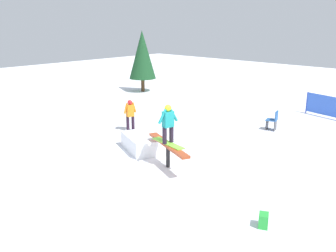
{
  "coord_description": "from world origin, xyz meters",
  "views": [
    {
      "loc": [
        7.93,
        -8.44,
        4.73
      ],
      "look_at": [
        0.0,
        0.0,
        1.41
      ],
      "focal_mm": 40.0,
      "sensor_mm": 36.0,
      "label": 1
    }
  ],
  "objects_px": {
    "main_rider_on_rail": "(168,125)",
    "folding_chair": "(273,121)",
    "bystander_orange": "(130,114)",
    "rail_feature": "(168,147)",
    "pine_tree_near": "(142,55)",
    "backpack_on_snow": "(263,220)"
  },
  "relations": [
    {
      "from": "bystander_orange",
      "to": "folding_chair",
      "type": "distance_m",
      "value": 6.26
    },
    {
      "from": "main_rider_on_rail",
      "to": "bystander_orange",
      "type": "height_order",
      "value": "main_rider_on_rail"
    },
    {
      "from": "main_rider_on_rail",
      "to": "folding_chair",
      "type": "relative_size",
      "value": 1.7
    },
    {
      "from": "folding_chair",
      "to": "rail_feature",
      "type": "bearing_deg",
      "value": -18.04
    },
    {
      "from": "bystander_orange",
      "to": "folding_chair",
      "type": "height_order",
      "value": "bystander_orange"
    },
    {
      "from": "bystander_orange",
      "to": "main_rider_on_rail",
      "type": "bearing_deg",
      "value": 81.22
    },
    {
      "from": "main_rider_on_rail",
      "to": "pine_tree_near",
      "type": "distance_m",
      "value": 13.61
    },
    {
      "from": "backpack_on_snow",
      "to": "pine_tree_near",
      "type": "relative_size",
      "value": 0.08
    },
    {
      "from": "bystander_orange",
      "to": "pine_tree_near",
      "type": "xyz_separation_m",
      "value": [
        -6.41,
        6.74,
        1.68
      ]
    },
    {
      "from": "folding_chair",
      "to": "pine_tree_near",
      "type": "distance_m",
      "value": 11.33
    },
    {
      "from": "pine_tree_near",
      "to": "bystander_orange",
      "type": "bearing_deg",
      "value": -46.43
    },
    {
      "from": "main_rider_on_rail",
      "to": "backpack_on_snow",
      "type": "bearing_deg",
      "value": -4.17
    },
    {
      "from": "folding_chair",
      "to": "backpack_on_snow",
      "type": "height_order",
      "value": "folding_chair"
    },
    {
      "from": "backpack_on_snow",
      "to": "pine_tree_near",
      "type": "xyz_separation_m",
      "value": [
        -14.66,
        9.83,
        2.28
      ]
    },
    {
      "from": "rail_feature",
      "to": "bystander_orange",
      "type": "xyz_separation_m",
      "value": [
        -4.05,
        1.91,
        0.08
      ]
    },
    {
      "from": "rail_feature",
      "to": "pine_tree_near",
      "type": "bearing_deg",
      "value": 163.0
    },
    {
      "from": "main_rider_on_rail",
      "to": "pine_tree_near",
      "type": "bearing_deg",
      "value": 151.96
    },
    {
      "from": "rail_feature",
      "to": "bystander_orange",
      "type": "height_order",
      "value": "bystander_orange"
    },
    {
      "from": "rail_feature",
      "to": "bystander_orange",
      "type": "bearing_deg",
      "value": 177.36
    },
    {
      "from": "backpack_on_snow",
      "to": "pine_tree_near",
      "type": "height_order",
      "value": "pine_tree_near"
    },
    {
      "from": "folding_chair",
      "to": "backpack_on_snow",
      "type": "xyz_separation_m",
      "value": [
        3.77,
        -7.45,
        -0.24
      ]
    },
    {
      "from": "main_rider_on_rail",
      "to": "folding_chair",
      "type": "distance_m",
      "value": 6.37
    }
  ]
}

